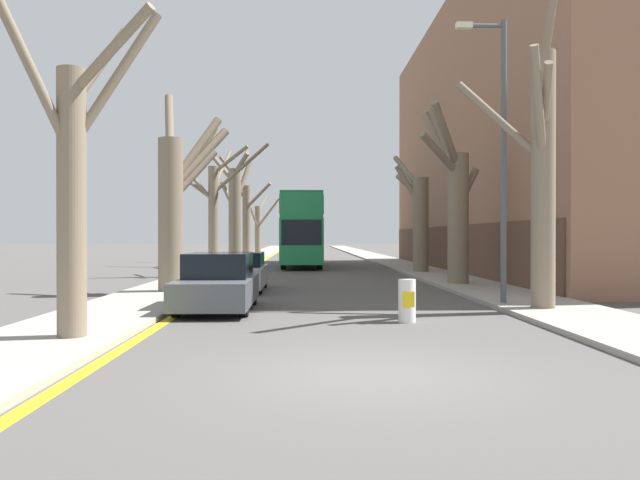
% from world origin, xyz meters
% --- Properties ---
extents(ground_plane, '(300.00, 300.00, 0.00)m').
position_xyz_m(ground_plane, '(0.00, 0.00, 0.00)').
color(ground_plane, '#4C4947').
extents(sidewalk_left, '(2.77, 120.00, 0.12)m').
position_xyz_m(sidewalk_left, '(-5.59, 50.00, 0.06)').
color(sidewalk_left, gray).
rests_on(sidewalk_left, ground).
extents(sidewalk_right, '(2.77, 120.00, 0.12)m').
position_xyz_m(sidewalk_right, '(5.59, 50.00, 0.06)').
color(sidewalk_right, gray).
rests_on(sidewalk_right, ground).
extents(building_facade_right, '(10.08, 32.58, 14.97)m').
position_xyz_m(building_facade_right, '(11.96, 25.61, 7.48)').
color(building_facade_right, '#93664C').
rests_on(building_facade_right, ground).
extents(kerb_line_stripe, '(0.24, 120.00, 0.01)m').
position_xyz_m(kerb_line_stripe, '(-4.02, 50.00, 0.00)').
color(kerb_line_stripe, yellow).
rests_on(kerb_line_stripe, ground).
extents(street_tree_left_0, '(2.86, 2.26, 6.19)m').
position_xyz_m(street_tree_left_0, '(-5.04, 2.66, 3.00)').
color(street_tree_left_0, '#7A6B56').
rests_on(street_tree_left_0, ground).
extents(street_tree_left_1, '(2.36, 1.83, 6.94)m').
position_xyz_m(street_tree_left_1, '(-5.17, 12.26, 3.14)').
color(street_tree_left_1, '#7A6B56').
rests_on(street_tree_left_1, ground).
extents(street_tree_left_2, '(4.82, 3.62, 6.45)m').
position_xyz_m(street_tree_left_2, '(-5.18, 21.37, 3.26)').
color(street_tree_left_2, '#7A6B56').
rests_on(street_tree_left_2, ground).
extents(street_tree_left_3, '(3.50, 3.62, 8.07)m').
position_xyz_m(street_tree_left_3, '(-5.25, 30.86, 3.73)').
color(street_tree_left_3, '#7A6B56').
rests_on(street_tree_left_3, ground).
extents(street_tree_left_4, '(4.08, 2.37, 8.04)m').
position_xyz_m(street_tree_left_4, '(-5.35, 39.77, 3.49)').
color(street_tree_left_4, '#7A6B56').
rests_on(street_tree_left_4, ground).
extents(street_tree_left_5, '(2.77, 4.03, 5.76)m').
position_xyz_m(street_tree_left_5, '(-4.97, 48.40, 2.68)').
color(street_tree_left_5, '#7A6B56').
rests_on(street_tree_left_5, ground).
extents(street_tree_right_0, '(2.37, 3.12, 9.14)m').
position_xyz_m(street_tree_right_0, '(5.16, 6.89, 3.77)').
color(street_tree_right_0, '#7A6B56').
rests_on(street_tree_right_0, ground).
extents(street_tree_right_1, '(2.82, 3.16, 7.15)m').
position_xyz_m(street_tree_right_1, '(5.02, 15.28, 3.24)').
color(street_tree_right_1, '#7A6B56').
rests_on(street_tree_right_1, ground).
extents(street_tree_right_2, '(1.71, 3.25, 6.47)m').
position_xyz_m(street_tree_right_2, '(5.14, 23.62, 2.91)').
color(street_tree_right_2, '#7A6B56').
rests_on(street_tree_right_2, ground).
extents(double_decker_bus, '(2.50, 10.58, 4.50)m').
position_xyz_m(double_decker_bus, '(-0.98, 30.80, 2.54)').
color(double_decker_bus, '#1E7F47').
rests_on(double_decker_bus, ground).
extents(parked_car_0, '(1.84, 4.32, 1.50)m').
position_xyz_m(parked_car_0, '(-3.13, 7.64, 0.70)').
color(parked_car_0, '#4C5156').
rests_on(parked_car_0, ground).
extents(parked_car_1, '(1.74, 4.43, 1.36)m').
position_xyz_m(parked_car_1, '(-3.13, 13.58, 0.65)').
color(parked_car_1, '#9EA3AD').
rests_on(parked_car_1, ground).
extents(lamp_post, '(1.40, 0.20, 7.87)m').
position_xyz_m(lamp_post, '(4.52, 8.22, 4.40)').
color(lamp_post, '#4C4F54').
rests_on(lamp_post, ground).
extents(traffic_bollard, '(0.39, 0.40, 0.97)m').
position_xyz_m(traffic_bollard, '(1.45, 5.23, 0.49)').
color(traffic_bollard, white).
rests_on(traffic_bollard, ground).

